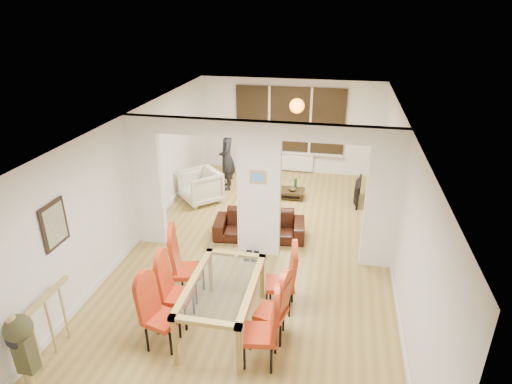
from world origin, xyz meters
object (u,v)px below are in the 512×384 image
(dining_chair_rc, at_px, (280,279))
(bottle, at_px, (295,183))
(person, at_px, (227,158))
(dining_table, at_px, (223,305))
(television, at_px, (355,191))
(dining_chair_lb, at_px, (177,292))
(coffee_table, at_px, (285,193))
(dining_chair_rb, at_px, (271,309))
(bowl, at_px, (292,190))
(sofa, at_px, (259,225))
(dining_chair_ra, at_px, (260,329))
(dining_chair_la, at_px, (162,314))
(dining_chair_lc, at_px, (187,266))
(armchair, at_px, (201,186))

(dining_chair_rc, xyz_separation_m, bottle, (-0.25, 4.29, -0.19))
(person, bearing_deg, dining_table, -0.17)
(television, bearing_deg, dining_chair_lb, 156.27)
(dining_table, height_order, coffee_table, dining_table)
(dining_chair_lb, bearing_deg, bottle, 75.56)
(dining_table, distance_m, television, 5.27)
(dining_chair_rc, xyz_separation_m, television, (1.19, 4.29, -0.27))
(dining_chair_lb, bearing_deg, dining_chair_rb, -3.31)
(dining_chair_rb, bearing_deg, dining_chair_rc, 100.60)
(dining_chair_lb, height_order, dining_chair_rc, dining_chair_rc)
(dining_chair_rc, bearing_deg, coffee_table, 86.05)
(dining_chair_rb, height_order, coffee_table, dining_chair_rb)
(bowl, bearing_deg, dining_table, -95.43)
(sofa, xyz_separation_m, television, (1.93, 2.14, 0.01))
(dining_chair_ra, xyz_separation_m, dining_chair_rb, (0.06, 0.48, -0.04))
(dining_chair_lb, relative_size, bowl, 5.49)
(dining_chair_la, distance_m, dining_chair_rb, 1.52)
(dining_chair_la, height_order, dining_chair_lc, dining_chair_lc)
(coffee_table, height_order, bottle, bottle)
(dining_chair_rb, bearing_deg, person, 124.48)
(person, xyz_separation_m, coffee_table, (1.56, -0.30, -0.73))
(dining_chair_rc, distance_m, armchair, 4.34)
(dining_chair_la, relative_size, dining_chair_rb, 1.04)
(dining_table, bearing_deg, armchair, 112.23)
(dining_chair_lb, distance_m, bottle, 5.04)
(dining_chair_rb, xyz_separation_m, television, (1.22, 4.96, -0.23))
(dining_chair_la, bearing_deg, bowl, 92.18)
(coffee_table, relative_size, bowl, 4.77)
(dining_chair_la, relative_size, dining_chair_lb, 0.98)
(dining_chair_rb, relative_size, person, 0.61)
(dining_table, xyz_separation_m, bottle, (0.51, 4.90, -0.05))
(dining_chair_lb, height_order, television, dining_chair_lb)
(dining_chair_la, height_order, dining_chair_lb, dining_chair_lb)
(dining_table, xyz_separation_m, armchair, (-1.71, 4.17, -0.01))
(coffee_table, bearing_deg, bottle, 22.84)
(dining_chair_la, distance_m, dining_chair_ra, 1.39)
(bottle, xyz_separation_m, bowl, (-0.06, -0.14, -0.12))
(dining_chair_rc, distance_m, television, 4.46)
(dining_chair_rc, bearing_deg, dining_chair_rb, -103.09)
(armchair, bearing_deg, bowl, 61.69)
(dining_chair_lc, bearing_deg, dining_table, -51.99)
(dining_table, bearing_deg, dining_chair_lc, 140.96)
(person, relative_size, bottle, 5.89)
(sofa, bearing_deg, dining_chair_ra, -84.75)
(dining_chair_rb, relative_size, armchair, 1.18)
(bowl, bearing_deg, dining_chair_ra, -87.71)
(dining_table, distance_m, dining_chair_rc, 0.98)
(television, distance_m, bowl, 1.50)
(dining_chair_rb, relative_size, television, 1.06)
(armchair, distance_m, television, 3.73)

